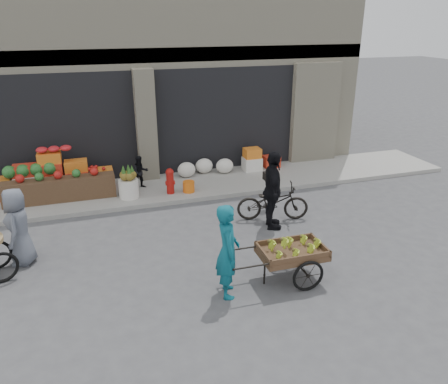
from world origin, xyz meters
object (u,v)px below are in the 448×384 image
object	(u,v)px
seated_person	(140,172)
bicycle	(273,202)
fire_hydrant	(170,180)
cyclist	(273,191)
banana_cart	(290,250)
vendor_woman	(228,251)
orange_bucket	(189,187)
pineapple_bin	(129,188)
vendor_grey	(19,227)

from	to	relation	value
seated_person	bicycle	size ratio (longest dim) A/B	0.54
fire_hydrant	cyclist	xyz separation A→B (m)	(1.87, -2.54, 0.42)
banana_cart	vendor_woman	world-z (taller)	vendor_woman
seated_person	banana_cart	bearing A→B (deg)	-79.42
orange_bucket	seated_person	bearing A→B (deg)	149.74
vendor_woman	bicycle	xyz separation A→B (m)	(2.00, 2.59, -0.41)
pineapple_bin	orange_bucket	xyz separation A→B (m)	(1.60, -0.10, -0.10)
seated_person	cyclist	size ratio (longest dim) A/B	0.50
bicycle	orange_bucket	bearing A→B (deg)	52.93
banana_cart	cyclist	xyz separation A→B (m)	(0.58, 2.12, 0.31)
orange_bucket	vendor_grey	world-z (taller)	vendor_grey
orange_bucket	bicycle	bearing A→B (deg)	-52.99
seated_person	vendor_grey	world-z (taller)	vendor_grey
fire_hydrant	vendor_woman	world-z (taller)	vendor_woman
vendor_grey	cyclist	bearing A→B (deg)	96.84
pineapple_bin	banana_cart	world-z (taller)	banana_cart
cyclist	bicycle	bearing A→B (deg)	-10.65
vendor_grey	vendor_woman	bearing A→B (deg)	65.04
vendor_woman	cyclist	world-z (taller)	cyclist
fire_hydrant	banana_cart	world-z (taller)	banana_cart
orange_bucket	vendor_grey	size ratio (longest dim) A/B	0.20
vendor_woman	bicycle	size ratio (longest dim) A/B	1.00
seated_person	vendor_grey	size ratio (longest dim) A/B	0.59
seated_person	banana_cart	size ratio (longest dim) A/B	0.45
fire_hydrant	bicycle	bearing A→B (deg)	-45.87
orange_bucket	bicycle	world-z (taller)	bicycle
pineapple_bin	fire_hydrant	size ratio (longest dim) A/B	0.73
orange_bucket	cyclist	xyz separation A→B (m)	(1.37, -2.49, 0.66)
orange_bucket	cyclist	world-z (taller)	cyclist
vendor_woman	seated_person	bearing A→B (deg)	19.01
pineapple_bin	banana_cart	xyz separation A→B (m)	(2.39, -4.71, 0.25)
orange_bucket	vendor_woman	world-z (taller)	vendor_woman
banana_cart	vendor_grey	size ratio (longest dim) A/B	1.30
pineapple_bin	vendor_woman	xyz separation A→B (m)	(1.17, -4.78, 0.49)
pineapple_bin	banana_cart	distance (m)	5.29
vendor_woman	vendor_grey	size ratio (longest dim) A/B	1.09
fire_hydrant	vendor_woman	distance (m)	4.74
bicycle	cyclist	world-z (taller)	cyclist
fire_hydrant	orange_bucket	bearing A→B (deg)	-5.71
seated_person	vendor_grey	xyz separation A→B (m)	(-2.77, -3.10, 0.20)
pineapple_bin	orange_bucket	bearing A→B (deg)	-3.58
seated_person	vendor_grey	distance (m)	4.17
fire_hydrant	orange_bucket	world-z (taller)	fire_hydrant
seated_person	banana_cart	world-z (taller)	seated_person
orange_bucket	banana_cart	distance (m)	4.69
fire_hydrant	banana_cart	bearing A→B (deg)	-74.48
bicycle	cyclist	xyz separation A→B (m)	(-0.20, -0.40, 0.47)
pineapple_bin	vendor_grey	size ratio (longest dim) A/B	0.33
banana_cart	vendor_grey	distance (m)	5.26
fire_hydrant	banana_cart	distance (m)	4.84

